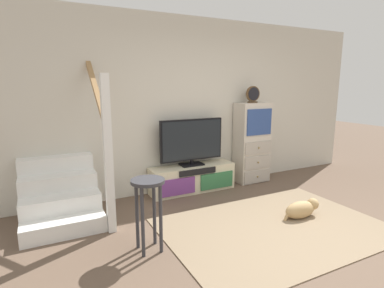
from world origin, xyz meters
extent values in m
plane|color=brown|center=(0.00, 0.00, 0.00)|extent=(20.00, 20.00, 0.00)
cube|color=beige|center=(0.00, 2.46, 1.35)|extent=(6.40, 0.12, 2.70)
cube|color=#847056|center=(0.00, 0.60, 0.01)|extent=(2.60, 1.80, 0.01)
cube|color=beige|center=(-0.30, 2.20, 0.21)|extent=(1.37, 0.36, 0.42)
cube|color=#70387F|center=(-0.64, 2.01, 0.18)|extent=(0.58, 0.02, 0.25)
cube|color=#337042|center=(0.04, 2.01, 0.18)|extent=(0.58, 0.02, 0.25)
cube|color=black|center=(-0.30, 2.01, 0.37)|extent=(0.62, 0.02, 0.09)
cube|color=black|center=(-0.30, 2.22, 0.43)|extent=(0.36, 0.22, 0.02)
cylinder|color=black|center=(-0.30, 2.22, 0.48)|extent=(0.05, 0.05, 0.06)
cube|color=black|center=(-0.30, 2.22, 0.83)|extent=(1.05, 0.05, 0.65)
cube|color=black|center=(-0.30, 2.19, 0.83)|extent=(1.00, 0.01, 0.60)
cube|color=beige|center=(0.86, 2.21, 0.69)|extent=(0.58, 0.34, 1.37)
cube|color=#ADA497|center=(0.86, 2.03, 0.13)|extent=(0.53, 0.02, 0.21)
sphere|color=olive|center=(0.86, 2.01, 0.13)|extent=(0.03, 0.03, 0.03)
cube|color=#ADA497|center=(0.86, 2.03, 0.38)|extent=(0.53, 0.02, 0.21)
sphere|color=olive|center=(0.86, 2.01, 0.38)|extent=(0.03, 0.03, 0.03)
cube|color=#ADA497|center=(0.86, 2.03, 0.63)|extent=(0.53, 0.02, 0.21)
sphere|color=olive|center=(0.86, 2.01, 0.63)|extent=(0.03, 0.03, 0.03)
cube|color=#2D4784|center=(0.86, 2.03, 1.06)|extent=(0.49, 0.02, 0.43)
cube|color=#4C3823|center=(0.83, 2.19, 1.39)|extent=(0.15, 0.08, 0.02)
cylinder|color=brown|center=(0.83, 2.19, 1.52)|extent=(0.25, 0.04, 0.25)
cylinder|color=black|center=(0.83, 2.16, 1.52)|extent=(0.22, 0.01, 0.22)
cube|color=white|center=(-2.25, 1.53, 0.10)|extent=(0.90, 0.26, 0.19)
cube|color=white|center=(-2.25, 1.79, 0.19)|extent=(0.90, 0.26, 0.38)
cube|color=white|center=(-2.25, 2.05, 0.29)|extent=(0.90, 0.26, 0.57)
cube|color=white|center=(-2.25, 2.31, 0.38)|extent=(0.90, 0.26, 0.76)
cube|color=white|center=(-2.25, 2.57, 0.47)|extent=(0.90, 0.26, 0.95)
cube|color=white|center=(-1.75, 1.40, 0.90)|extent=(0.09, 0.09, 1.80)
cube|color=#9E7547|center=(-1.75, 2.05, 1.70)|extent=(0.06, 1.33, 0.99)
cylinder|color=#333338|center=(-1.59, 0.72, 0.36)|extent=(0.04, 0.04, 0.72)
cylinder|color=#333338|center=(-1.40, 0.72, 0.36)|extent=(0.04, 0.04, 0.72)
cylinder|color=#333338|center=(-1.59, 0.91, 0.36)|extent=(0.04, 0.04, 0.72)
cylinder|color=#333338|center=(-1.40, 0.91, 0.36)|extent=(0.04, 0.04, 0.72)
cylinder|color=#333338|center=(-1.49, 0.81, 0.74)|extent=(0.34, 0.34, 0.03)
ellipsoid|color=tan|center=(0.47, 0.68, 0.11)|extent=(0.45, 0.22, 0.22)
sphere|color=tan|center=(0.68, 0.67, 0.15)|extent=(0.15, 0.15, 0.15)
cylinder|color=tan|center=(0.26, 0.69, 0.08)|extent=(0.10, 0.04, 0.16)
camera|label=1|loc=(-2.41, -1.97, 1.68)|focal=28.63mm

